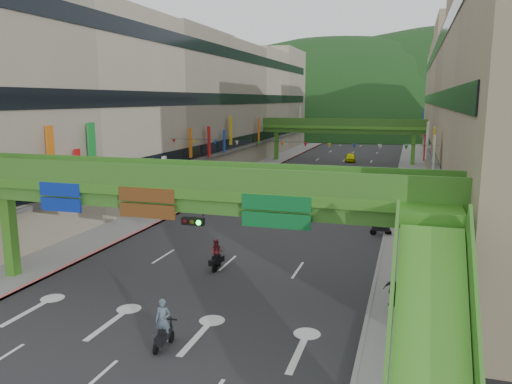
{
  "coord_description": "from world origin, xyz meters",
  "views": [
    {
      "loc": [
        10.61,
        -16.14,
        10.16
      ],
      "look_at": [
        0.0,
        18.0,
        3.5
      ],
      "focal_mm": 35.0,
      "sensor_mm": 36.0,
      "label": 1
    }
  ],
  "objects_px": {
    "scooter_rider_mid": "(216,254)",
    "car_silver": "(273,189)",
    "scooter_rider_near": "(163,325)",
    "overpass_near": "(197,204)",
    "car_yellow": "(350,157)",
    "pedestrian_red": "(399,199)"
  },
  "relations": [
    {
      "from": "car_yellow",
      "to": "car_silver",
      "type": "bearing_deg",
      "value": -104.11
    },
    {
      "from": "pedestrian_red",
      "to": "overpass_near",
      "type": "bearing_deg",
      "value": -124.69
    },
    {
      "from": "car_yellow",
      "to": "scooter_rider_near",
      "type": "bearing_deg",
      "value": -95.94
    },
    {
      "from": "scooter_rider_mid",
      "to": "car_silver",
      "type": "height_order",
      "value": "scooter_rider_mid"
    },
    {
      "from": "car_yellow",
      "to": "pedestrian_red",
      "type": "relative_size",
      "value": 2.25
    },
    {
      "from": "overpass_near",
      "to": "car_yellow",
      "type": "xyz_separation_m",
      "value": [
        0.25,
        61.43,
        -4.5
      ]
    },
    {
      "from": "overpass_near",
      "to": "scooter_rider_mid",
      "type": "xyz_separation_m",
      "value": [
        -1.18,
        5.34,
        -4.26
      ]
    },
    {
      "from": "scooter_rider_near",
      "to": "overpass_near",
      "type": "bearing_deg",
      "value": 94.56
    },
    {
      "from": "scooter_rider_near",
      "to": "car_yellow",
      "type": "bearing_deg",
      "value": 90.09
    },
    {
      "from": "scooter_rider_near",
      "to": "scooter_rider_mid",
      "type": "bearing_deg",
      "value": 98.93
    },
    {
      "from": "scooter_rider_near",
      "to": "pedestrian_red",
      "type": "relative_size",
      "value": 1.16
    },
    {
      "from": "car_yellow",
      "to": "pedestrian_red",
      "type": "xyz_separation_m",
      "value": [
        8.62,
        -34.91,
        0.22
      ]
    },
    {
      "from": "scooter_rider_mid",
      "to": "car_yellow",
      "type": "xyz_separation_m",
      "value": [
        1.43,
        56.09,
        -0.25
      ]
    },
    {
      "from": "overpass_near",
      "to": "pedestrian_red",
      "type": "height_order",
      "value": "overpass_near"
    },
    {
      "from": "scooter_rider_mid",
      "to": "car_yellow",
      "type": "distance_m",
      "value": 56.11
    },
    {
      "from": "scooter_rider_mid",
      "to": "car_silver",
      "type": "relative_size",
      "value": 0.46
    },
    {
      "from": "pedestrian_red",
      "to": "car_yellow",
      "type": "bearing_deg",
      "value": 87.67
    },
    {
      "from": "car_silver",
      "to": "pedestrian_red",
      "type": "distance_m",
      "value": 13.5
    },
    {
      "from": "car_yellow",
      "to": "scooter_rider_mid",
      "type": "bearing_deg",
      "value": -97.49
    },
    {
      "from": "car_silver",
      "to": "overpass_near",
      "type": "bearing_deg",
      "value": -84.82
    },
    {
      "from": "overpass_near",
      "to": "car_silver",
      "type": "distance_m",
      "value": 30.27
    },
    {
      "from": "scooter_rider_near",
      "to": "car_silver",
      "type": "distance_m",
      "value": 34.31
    }
  ]
}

